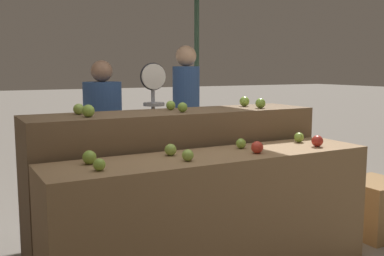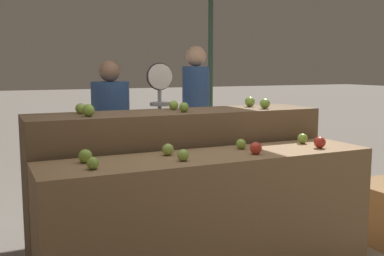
{
  "view_description": "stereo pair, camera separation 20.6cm",
  "coord_description": "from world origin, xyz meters",
  "views": [
    {
      "loc": [
        -1.59,
        -2.59,
        1.49
      ],
      "look_at": [
        -0.02,
        0.3,
        1.05
      ],
      "focal_mm": 42.0,
      "sensor_mm": 36.0,
      "label": 1
    },
    {
      "loc": [
        -1.41,
        -2.68,
        1.49
      ],
      "look_at": [
        -0.02,
        0.3,
        1.05
      ],
      "focal_mm": 42.0,
      "sensor_mm": 36.0,
      "label": 2
    }
  ],
  "objects": [
    {
      "name": "display_counter_front",
      "position": [
        0.0,
        0.0,
        0.45
      ],
      "size": [
        2.37,
        0.55,
        0.9
      ],
      "primitive_type": "cube",
      "color": "olive",
      "rests_on": "ground_plane"
    },
    {
      "name": "display_counter_back",
      "position": [
        0.0,
        0.6,
        0.57
      ],
      "size": [
        2.37,
        0.55,
        1.15
      ],
      "primitive_type": "cube",
      "color": "brown",
      "rests_on": "ground_plane"
    },
    {
      "name": "apple_front_0",
      "position": [
        -0.85,
        -0.1,
        0.94
      ],
      "size": [
        0.07,
        0.07,
        0.07
      ],
      "primitive_type": "sphere",
      "color": "#84AD3D",
      "rests_on": "display_counter_front"
    },
    {
      "name": "apple_front_1",
      "position": [
        -0.27,
        -0.1,
        0.94
      ],
      "size": [
        0.08,
        0.08,
        0.08
      ],
      "primitive_type": "sphere",
      "color": "#8EB247",
      "rests_on": "display_counter_front"
    },
    {
      "name": "apple_front_2",
      "position": [
        0.27,
        -0.1,
        0.94
      ],
      "size": [
        0.09,
        0.09,
        0.09
      ],
      "primitive_type": "sphere",
      "color": "red",
      "rests_on": "display_counter_front"
    },
    {
      "name": "apple_front_3",
      "position": [
        0.83,
        -0.1,
        0.94
      ],
      "size": [
        0.09,
        0.09,
        0.09
      ],
      "primitive_type": "sphere",
      "color": "#B72D23",
      "rests_on": "display_counter_front"
    },
    {
      "name": "apple_front_4",
      "position": [
        -0.85,
        0.1,
        0.94
      ],
      "size": [
        0.09,
        0.09,
        0.09
      ],
      "primitive_type": "sphere",
      "color": "#84AD3D",
      "rests_on": "display_counter_front"
    },
    {
      "name": "apple_front_5",
      "position": [
        -0.29,
        0.11,
        0.94
      ],
      "size": [
        0.08,
        0.08,
        0.08
      ],
      "primitive_type": "sphere",
      "color": "#8EB247",
      "rests_on": "display_counter_front"
    },
    {
      "name": "apple_front_6",
      "position": [
        0.28,
        0.11,
        0.94
      ],
      "size": [
        0.08,
        0.08,
        0.08
      ],
      "primitive_type": "sphere",
      "color": "#84AD3D",
      "rests_on": "display_counter_front"
    },
    {
      "name": "apple_front_7",
      "position": [
        0.85,
        0.12,
        0.94
      ],
      "size": [
        0.08,
        0.08,
        0.08
      ],
      "primitive_type": "sphere",
      "color": "#84AD3D",
      "rests_on": "display_counter_front"
    },
    {
      "name": "apple_back_0",
      "position": [
        -0.74,
        0.49,
        1.19
      ],
      "size": [
        0.09,
        0.09,
        0.09
      ],
      "primitive_type": "sphere",
      "color": "#84AD3D",
      "rests_on": "display_counter_back"
    },
    {
      "name": "apple_back_1",
      "position": [
        -0.0,
        0.5,
        1.19
      ],
      "size": [
        0.08,
        0.08,
        0.08
      ],
      "primitive_type": "sphere",
      "color": "#7AA338",
      "rests_on": "display_counter_back"
    },
    {
      "name": "apple_back_2",
      "position": [
        0.74,
        0.48,
        1.19
      ],
      "size": [
        0.09,
        0.09,
        0.09
      ],
      "primitive_type": "sphere",
      "color": "#7AA338",
      "rests_on": "display_counter_back"
    },
    {
      "name": "apple_back_3",
      "position": [
        -0.75,
        0.7,
        1.19
      ],
      "size": [
        0.08,
        0.08,
        0.08
      ],
      "primitive_type": "sphere",
      "color": "#8EB247",
      "rests_on": "display_counter_back"
    },
    {
      "name": "apple_back_4",
      "position": [
        0.0,
        0.71,
        1.19
      ],
      "size": [
        0.08,
        0.08,
        0.08
      ],
      "primitive_type": "sphere",
      "color": "#84AD3D",
      "rests_on": "display_counter_back"
    },
    {
      "name": "apple_back_5",
      "position": [
        0.74,
        0.71,
        1.19
      ],
      "size": [
        0.09,
        0.09,
        0.09
      ],
      "primitive_type": "sphere",
      "color": "#84AD3D",
      "rests_on": "display_counter_back"
    },
    {
      "name": "produce_scale",
      "position": [
        0.11,
        1.3,
        1.11
      ],
      "size": [
        0.26,
        0.2,
        1.54
      ],
      "color": "#99999E",
      "rests_on": "ground_plane"
    },
    {
      "name": "person_vendor_at_scale",
      "position": [
        -0.29,
        1.62,
        0.89
      ],
      "size": [
        0.39,
        0.39,
        1.56
      ],
      "rotation": [
        0.0,
        0.0,
        3.09
      ],
      "color": "#2D2D38",
      "rests_on": "ground_plane"
    },
    {
      "name": "person_customer_left",
      "position": [
        0.74,
        1.84,
        1.03
      ],
      "size": [
        0.31,
        0.31,
        1.74
      ],
      "rotation": [
        0.0,
        0.0,
        3.11
      ],
      "color": "#2D2D38",
      "rests_on": "ground_plane"
    },
    {
      "name": "wooden_crate_side",
      "position": [
        1.71,
        0.06,
        0.25
      ],
      "size": [
        0.49,
        0.49,
        0.49
      ],
      "primitive_type": "cube",
      "color": "#9E7547",
      "rests_on": "ground_plane"
    }
  ]
}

